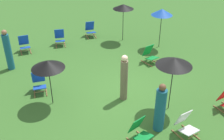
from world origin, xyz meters
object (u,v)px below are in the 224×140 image
Objects in this scene: deckchair_2 at (90,30)px; umbrella_1 at (174,62)px; deckchair_1 at (150,55)px; deckchair_5 at (24,45)px; deckchair_8 at (39,83)px; deckchair_4 at (140,132)px; deckchair_3 at (60,38)px; umbrella_3 at (48,64)px; deckchair_7 at (186,125)px; umbrella_2 at (162,12)px; person_2 at (160,109)px; person_1 at (8,51)px; person_0 at (124,78)px; umbrella_0 at (123,7)px.

deckchair_2 is 0.42× the size of umbrella_1.
deckchair_1 and deckchair_5 have the same top height.
deckchair_4 is at bearing -52.83° from deckchair_8.
deckchair_3 is at bearing 121.01° from deckchair_1.
umbrella_3 is (-1.83, -4.74, 1.23)m from deckchair_3.
deckchair_7 is 0.42× the size of umbrella_1.
deckchair_4 is (-1.93, -8.11, 0.00)m from deckchair_2.
umbrella_2 is at bearing -15.94° from deckchair_3.
umbrella_2 is (1.38, 1.18, 1.46)m from deckchair_1.
deckchair_3 is at bearing 89.78° from person_2.
umbrella_1 is 7.09m from person_1.
deckchair_4 is at bearing -169.84° from person_0.
umbrella_1 is at bearing 13.52° from deckchair_4.
person_2 reaches higher than deckchair_8.
deckchair_1 is at bearing 66.96° from umbrella_1.
umbrella_1 reaches higher than deckchair_2.
umbrella_3 is 1.03× the size of person_2.
person_2 is (-2.43, -6.63, -1.05)m from umbrella_0.
umbrella_1 is (0.37, 1.28, 1.48)m from deckchair_7.
deckchair_4 is at bearing -130.77° from umbrella_2.
deckchair_1 and deckchair_2 have the same top height.
deckchair_3 is 1.02× the size of deckchair_5.
deckchair_5 is 6.91m from umbrella_2.
deckchair_7 is at bearing -50.98° from person_2.
deckchair_4 is at bearing 159.90° from deckchair_7.
umbrella_0 is 1.17× the size of person_2.
person_1 is 7.07m from person_2.
person_0 is (-3.84, -3.10, -0.96)m from umbrella_2.
umbrella_1 is (-1.34, -3.16, 1.48)m from deckchair_1.
umbrella_1 reaches higher than deckchair_7.
person_0 is (0.65, 2.12, 0.51)m from deckchair_4.
deckchair_5 is 0.48× the size of umbrella_3.
deckchair_7 is (-0.53, -8.51, 0.00)m from deckchair_2.
umbrella_2 reaches higher than deckchair_1.
person_1 is (-5.90, -0.47, -0.97)m from umbrella_0.
deckchair_2 is at bearing 98.10° from deckchair_1.
deckchair_4 is 2.27m from person_0.
umbrella_3 is (-6.26, -2.18, -0.23)m from umbrella_2.
deckchair_5 is 1.81m from person_1.
umbrella_2 is (2.73, 4.34, -0.02)m from umbrella_1.
person_1 reaches higher than deckchair_7.
person_0 is at bearing -69.91° from deckchair_3.
deckchair_8 is at bearing -104.26° from deckchair_3.
person_1 is (-0.92, -1.47, 0.50)m from deckchair_5.
deckchair_5 is at bearing 116.81° from umbrella_1.
umbrella_3 is at bearing 96.40° from person_0.
umbrella_1 reaches higher than person_2.
umbrella_0 is 1.08× the size of person_1.
person_2 is (-1.10, -7.93, 0.42)m from deckchair_2.
deckchair_8 is at bearing 78.85° from person_1.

